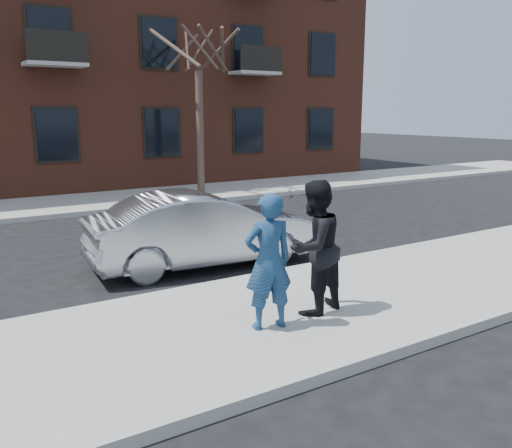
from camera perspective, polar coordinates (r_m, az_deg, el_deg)
ground at (r=8.07m, az=0.95°, el=-9.92°), size 100.00×100.00×0.00m
near_sidewalk at (r=7.85m, az=1.97°, el=-9.98°), size 50.00×3.50×0.15m
near_curb at (r=9.30m, az=-4.33°, el=-6.48°), size 50.00×0.10×0.15m
far_sidewalk at (r=18.22m, az=-18.89°, el=1.98°), size 50.00×3.50×0.15m
far_curb at (r=16.50m, az=-17.39°, el=1.10°), size 50.00×0.10×0.15m
apartment_building at (r=25.22m, az=-19.08°, el=18.42°), size 24.30×10.30×12.30m
street_tree at (r=19.46m, az=-6.13°, el=19.24°), size 3.60×3.60×6.80m
silver_sedan at (r=10.57m, az=-5.60°, el=-0.58°), size 4.57×1.95×1.46m
man_hoodie at (r=7.09m, az=1.31°, el=-3.98°), size 0.73×0.57×1.82m
man_peacoat at (r=7.68m, az=6.16°, el=-2.46°), size 1.08×0.93×1.91m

